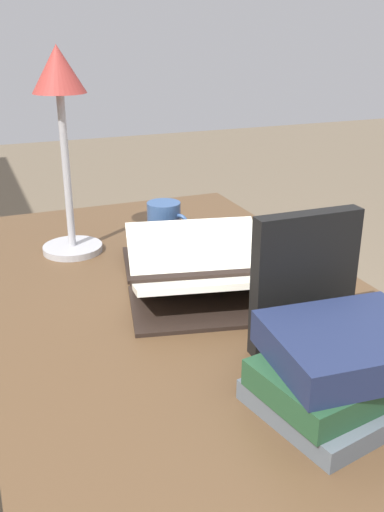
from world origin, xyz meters
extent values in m
cube|color=brown|center=(0.00, 0.00, 0.73)|extent=(1.47, 0.79, 0.03)
cube|color=brown|center=(0.68, -0.34, 0.36)|extent=(0.06, 0.06, 0.71)
cube|color=brown|center=(0.68, 0.34, 0.36)|extent=(0.06, 0.06, 0.71)
cube|color=black|center=(0.09, -0.07, 0.76)|extent=(0.09, 0.31, 0.02)
cube|color=black|center=(-0.02, -0.04, 0.75)|extent=(0.27, 0.36, 0.01)
cube|color=black|center=(0.20, -0.09, 0.75)|extent=(0.27, 0.36, 0.01)
cube|color=silver|center=(-0.01, -0.04, 0.79)|extent=(0.25, 0.34, 0.08)
cube|color=silver|center=(0.19, -0.09, 0.79)|extent=(0.25, 0.34, 0.08)
cube|color=slate|center=(-0.38, -0.09, 0.77)|extent=(0.24, 0.28, 0.03)
cube|color=#234C2D|center=(-0.38, -0.09, 0.80)|extent=(0.20, 0.28, 0.04)
cube|color=#1E284C|center=(-0.38, -0.09, 0.85)|extent=(0.20, 0.24, 0.05)
cube|color=black|center=(-0.22, -0.12, 0.87)|extent=(0.03, 0.19, 0.24)
cylinder|color=#ADADB2|center=(0.38, 0.16, 0.76)|extent=(0.15, 0.15, 0.02)
cylinder|color=#ADADB2|center=(0.38, 0.16, 0.95)|extent=(0.02, 0.02, 0.36)
cone|color=#99332D|center=(0.38, 0.16, 1.18)|extent=(0.12, 0.12, 0.10)
cylinder|color=#335184|center=(0.38, -0.08, 0.80)|extent=(0.09, 0.09, 0.10)
torus|color=#335184|center=(0.34, -0.11, 0.80)|extent=(0.05, 0.04, 0.05)
cylinder|color=gold|center=(0.09, -0.29, 0.75)|extent=(0.10, 0.15, 0.01)
camera|label=1|loc=(-0.95, 0.38, 1.27)|focal=40.00mm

